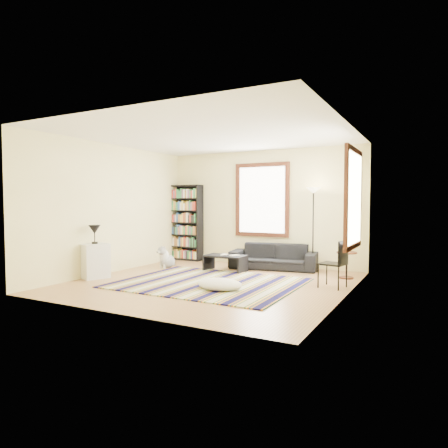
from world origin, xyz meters
The scene contains 21 objects.
floor centered at (0.00, 0.00, -0.05)m, with size 5.00×5.00×0.10m, color tan.
ceiling centered at (0.00, 0.00, 2.85)m, with size 5.00×5.00×0.10m, color white.
wall_back centered at (0.00, 2.55, 1.40)m, with size 5.00×0.10×2.80m, color #FBF0A9.
wall_front centered at (0.00, -2.55, 1.40)m, with size 5.00×0.10×2.80m, color #FBF0A9.
wall_left centered at (-2.55, 0.00, 1.40)m, with size 0.10×5.00×2.80m, color #FBF0A9.
wall_right centered at (2.55, 0.00, 1.40)m, with size 0.10×5.00×2.80m, color #FBF0A9.
window_back centered at (0.00, 2.47, 1.60)m, with size 1.20×0.06×1.60m, color white.
window_right centered at (2.47, 0.80, 1.60)m, with size 0.06×1.20×1.60m, color white.
rug centered at (-0.01, -0.10, 0.01)m, with size 3.31×2.65×0.02m, color #0E0C3C.
sofa centered at (0.47, 2.05, 0.29)m, with size 0.77×1.97×0.58m, color black.
bookshelf centered at (-2.12, 2.32, 1.00)m, with size 0.90×0.30×2.00m, color black.
coffee_table centered at (-0.36, 1.24, 0.18)m, with size 0.90×0.50×0.36m, color black.
book_a centered at (-0.46, 1.24, 0.37)m, with size 0.20×0.15×0.02m, color beige.
book_b centered at (-0.21, 1.29, 0.37)m, with size 0.15×0.21×0.02m, color beige.
floor_cushion centered at (0.46, -0.51, 0.10)m, with size 0.81×0.61×0.20m, color silver.
floor_lamp centered at (1.36, 2.15, 0.93)m, with size 0.30×0.30×1.86m, color black, non-canonical shape.
side_table centered at (2.20, 1.63, 0.27)m, with size 0.40×0.40×0.54m, color #4A1E12.
folding_chair centered at (2.15, 0.62, 0.43)m, with size 0.42×0.40×0.86m, color black.
white_cabinet centered at (-2.30, -0.74, 0.35)m, with size 0.38×0.50×0.70m, color silver.
table_lamp centered at (-2.30, -0.74, 0.89)m, with size 0.24×0.24×0.38m, color black, non-canonical shape.
dog centered at (-1.78, 1.01, 0.26)m, with size 0.37×0.51×0.51m, color #BDBDBD, non-canonical shape.
Camera 1 is at (3.77, -6.58, 1.52)m, focal length 32.00 mm.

